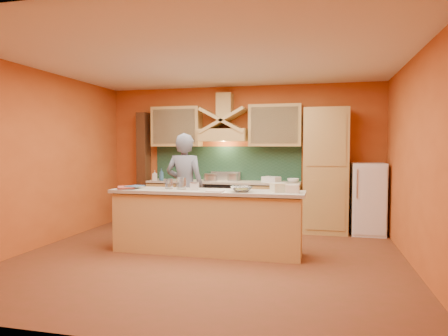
% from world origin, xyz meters
% --- Properties ---
extents(floor, '(5.50, 5.00, 0.01)m').
position_xyz_m(floor, '(0.00, 0.00, 0.00)').
color(floor, brown).
rests_on(floor, ground).
extents(ceiling, '(5.50, 5.00, 0.01)m').
position_xyz_m(ceiling, '(0.00, 0.00, 2.80)').
color(ceiling, white).
rests_on(ceiling, wall_back).
extents(wall_back, '(5.50, 0.02, 2.80)m').
position_xyz_m(wall_back, '(0.00, 2.50, 1.40)').
color(wall_back, '#C45C26').
rests_on(wall_back, floor).
extents(wall_front, '(5.50, 0.02, 2.80)m').
position_xyz_m(wall_front, '(0.00, -2.50, 1.40)').
color(wall_front, '#C45C26').
rests_on(wall_front, floor).
extents(wall_left, '(0.02, 5.00, 2.80)m').
position_xyz_m(wall_left, '(-2.75, 0.00, 1.40)').
color(wall_left, '#C45C26').
rests_on(wall_left, floor).
extents(wall_right, '(0.02, 5.00, 2.80)m').
position_xyz_m(wall_right, '(2.75, 0.00, 1.40)').
color(wall_right, '#C45C26').
rests_on(wall_right, floor).
extents(base_cabinet_left, '(1.10, 0.60, 0.86)m').
position_xyz_m(base_cabinet_left, '(-1.25, 2.20, 0.43)').
color(base_cabinet_left, tan).
rests_on(base_cabinet_left, floor).
extents(base_cabinet_right, '(1.10, 0.60, 0.86)m').
position_xyz_m(base_cabinet_right, '(0.65, 2.20, 0.43)').
color(base_cabinet_right, tan).
rests_on(base_cabinet_right, floor).
extents(counter_top, '(3.00, 0.62, 0.04)m').
position_xyz_m(counter_top, '(-0.30, 2.20, 0.90)').
color(counter_top, '#B3AA97').
rests_on(counter_top, base_cabinet_left).
extents(stove, '(0.60, 0.58, 0.90)m').
position_xyz_m(stove, '(-0.30, 2.20, 0.45)').
color(stove, black).
rests_on(stove, floor).
extents(backsplash, '(3.00, 0.03, 0.70)m').
position_xyz_m(backsplash, '(-0.30, 2.48, 1.25)').
color(backsplash, '#193829').
rests_on(backsplash, wall_back).
extents(range_hood, '(0.92, 0.50, 0.24)m').
position_xyz_m(range_hood, '(-0.30, 2.25, 1.82)').
color(range_hood, tan).
rests_on(range_hood, wall_back).
extents(hood_chimney, '(0.30, 0.30, 0.50)m').
position_xyz_m(hood_chimney, '(-0.30, 2.35, 2.40)').
color(hood_chimney, tan).
rests_on(hood_chimney, wall_back).
extents(upper_cabinet_left, '(1.00, 0.35, 0.80)m').
position_xyz_m(upper_cabinet_left, '(-1.30, 2.33, 2.00)').
color(upper_cabinet_left, tan).
rests_on(upper_cabinet_left, wall_back).
extents(upper_cabinet_right, '(1.00, 0.35, 0.80)m').
position_xyz_m(upper_cabinet_right, '(0.70, 2.33, 2.00)').
color(upper_cabinet_right, tan).
rests_on(upper_cabinet_right, wall_back).
extents(pantry_column, '(0.80, 0.60, 2.30)m').
position_xyz_m(pantry_column, '(1.65, 2.20, 1.15)').
color(pantry_column, tan).
rests_on(pantry_column, floor).
extents(fridge, '(0.58, 0.60, 1.30)m').
position_xyz_m(fridge, '(2.40, 2.20, 0.65)').
color(fridge, white).
rests_on(fridge, floor).
extents(trim_column_left, '(0.20, 0.30, 2.30)m').
position_xyz_m(trim_column_left, '(-2.05, 2.35, 1.15)').
color(trim_column_left, '#472816').
rests_on(trim_column_left, floor).
extents(island_body, '(2.80, 0.55, 0.88)m').
position_xyz_m(island_body, '(-0.10, 0.30, 0.44)').
color(island_body, '#E1BE73').
rests_on(island_body, floor).
extents(island_top, '(2.90, 0.62, 0.05)m').
position_xyz_m(island_top, '(-0.10, 0.30, 0.92)').
color(island_top, '#B3AA97').
rests_on(island_top, island_body).
extents(person, '(0.68, 0.46, 1.81)m').
position_xyz_m(person, '(-0.66, 0.93, 0.91)').
color(person, slate).
rests_on(person, floor).
extents(pot_large, '(0.28, 0.28, 0.14)m').
position_xyz_m(pot_large, '(-0.54, 2.13, 0.97)').
color(pot_large, '#BBBAC2').
rests_on(pot_large, stove).
extents(pot_small, '(0.27, 0.27, 0.14)m').
position_xyz_m(pot_small, '(-0.12, 2.25, 0.97)').
color(pot_small, '#BBBCC3').
rests_on(pot_small, stove).
extents(soap_bottle_a, '(0.12, 0.13, 0.21)m').
position_xyz_m(soap_bottle_a, '(-1.64, 1.95, 1.03)').
color(soap_bottle_a, beige).
rests_on(soap_bottle_a, counter_top).
extents(soap_bottle_b, '(0.11, 0.11, 0.24)m').
position_xyz_m(soap_bottle_b, '(-1.51, 1.99, 1.04)').
color(soap_bottle_b, '#2F5A82').
rests_on(soap_bottle_b, counter_top).
extents(bowl_back, '(0.29, 0.29, 0.07)m').
position_xyz_m(bowl_back, '(1.06, 2.25, 0.96)').
color(bowl_back, white).
rests_on(bowl_back, counter_top).
extents(dish_rack, '(0.37, 0.34, 0.11)m').
position_xyz_m(dish_rack, '(0.65, 2.14, 0.97)').
color(dish_rack, silver).
rests_on(dish_rack, counter_top).
extents(book_lower, '(0.39, 0.43, 0.03)m').
position_xyz_m(book_lower, '(-1.48, 0.16, 0.96)').
color(book_lower, '#A6473B').
rests_on(book_lower, island_top).
extents(book_upper, '(0.25, 0.31, 0.02)m').
position_xyz_m(book_upper, '(-1.35, 0.30, 0.98)').
color(book_upper, '#3A5B80').
rests_on(book_upper, island_top).
extents(jar_large, '(0.19, 0.19, 0.18)m').
position_xyz_m(jar_large, '(-0.51, 0.34, 1.03)').
color(jar_large, silver).
rests_on(jar_large, island_top).
extents(jar_small, '(0.16, 0.16, 0.16)m').
position_xyz_m(jar_small, '(-0.71, 0.35, 1.02)').
color(jar_small, silver).
rests_on(jar_small, island_top).
extents(kitchen_scale, '(0.14, 0.14, 0.10)m').
position_xyz_m(kitchen_scale, '(-0.29, 0.30, 1.00)').
color(kitchen_scale, silver).
rests_on(kitchen_scale, island_top).
extents(mixing_bowl, '(0.41, 0.41, 0.08)m').
position_xyz_m(mixing_bowl, '(0.45, 0.20, 0.98)').
color(mixing_bowl, silver).
rests_on(mixing_bowl, island_top).
extents(cloth, '(0.25, 0.19, 0.02)m').
position_xyz_m(cloth, '(0.08, 0.13, 0.95)').
color(cloth, '#C7ACA3').
rests_on(cloth, island_top).
extents(grocery_bag_a, '(0.25, 0.24, 0.13)m').
position_xyz_m(grocery_bag_a, '(0.97, 0.29, 1.01)').
color(grocery_bag_a, beige).
rests_on(grocery_bag_a, island_top).
extents(grocery_bag_b, '(0.19, 0.15, 0.11)m').
position_xyz_m(grocery_bag_b, '(1.17, 0.25, 1.00)').
color(grocery_bag_b, beige).
rests_on(grocery_bag_b, island_top).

